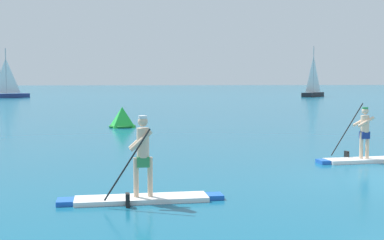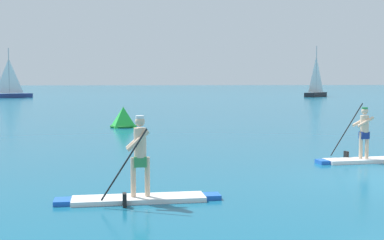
{
  "view_description": "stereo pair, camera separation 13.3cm",
  "coord_description": "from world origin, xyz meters",
  "px_view_note": "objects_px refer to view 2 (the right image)",
  "views": [
    {
      "loc": [
        -6.79,
        -12.43,
        2.58
      ],
      "look_at": [
        -4.61,
        7.34,
        1.03
      ],
      "focal_mm": 48.86,
      "sensor_mm": 36.0,
      "label": 1
    },
    {
      "loc": [
        -6.66,
        -12.44,
        2.58
      ],
      "look_at": [
        -4.61,
        7.34,
        1.03
      ],
      "focal_mm": 48.86,
      "sensor_mm": 36.0,
      "label": 2
    }
  ],
  "objects_px": {
    "sailboat_left_horizon": "(9,92)",
    "sailboat_right_horizon": "(316,91)",
    "race_marker_buoy": "(123,118)",
    "paddleboarder_mid_center": "(362,151)",
    "paddleboarder_near_left": "(138,184)"
  },
  "relations": [
    {
      "from": "race_marker_buoy",
      "to": "sailboat_right_horizon",
      "type": "distance_m",
      "value": 54.44
    },
    {
      "from": "paddleboarder_near_left",
      "to": "paddleboarder_mid_center",
      "type": "distance_m",
      "value": 8.3
    },
    {
      "from": "race_marker_buoy",
      "to": "sailboat_right_horizon",
      "type": "relative_size",
      "value": 0.22
    },
    {
      "from": "sailboat_left_horizon",
      "to": "paddleboarder_near_left",
      "type": "bearing_deg",
      "value": 72.45
    },
    {
      "from": "race_marker_buoy",
      "to": "sailboat_left_horizon",
      "type": "xyz_separation_m",
      "value": [
        -17.21,
        47.41,
        0.28
      ]
    },
    {
      "from": "paddleboarder_near_left",
      "to": "sailboat_right_horizon",
      "type": "xyz_separation_m",
      "value": [
        26.37,
        64.53,
        0.51
      ]
    },
    {
      "from": "sailboat_right_horizon",
      "to": "race_marker_buoy",
      "type": "bearing_deg",
      "value": 8.27
    },
    {
      "from": "paddleboarder_mid_center",
      "to": "sailboat_right_horizon",
      "type": "distance_m",
      "value": 63.04
    },
    {
      "from": "race_marker_buoy",
      "to": "sailboat_left_horizon",
      "type": "relative_size",
      "value": 0.24
    },
    {
      "from": "paddleboarder_mid_center",
      "to": "race_marker_buoy",
      "type": "height_order",
      "value": "paddleboarder_mid_center"
    },
    {
      "from": "sailboat_left_horizon",
      "to": "sailboat_right_horizon",
      "type": "xyz_separation_m",
      "value": [
        44.37,
        -0.23,
        0.11
      ]
    },
    {
      "from": "paddleboarder_mid_center",
      "to": "sailboat_left_horizon",
      "type": "xyz_separation_m",
      "value": [
        -24.94,
        60.2,
        0.42
      ]
    },
    {
      "from": "paddleboarder_near_left",
      "to": "race_marker_buoy",
      "type": "bearing_deg",
      "value": -90.78
    },
    {
      "from": "paddleboarder_near_left",
      "to": "race_marker_buoy",
      "type": "height_order",
      "value": "paddleboarder_near_left"
    },
    {
      "from": "paddleboarder_mid_center",
      "to": "sailboat_left_horizon",
      "type": "bearing_deg",
      "value": -73.57
    }
  ]
}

